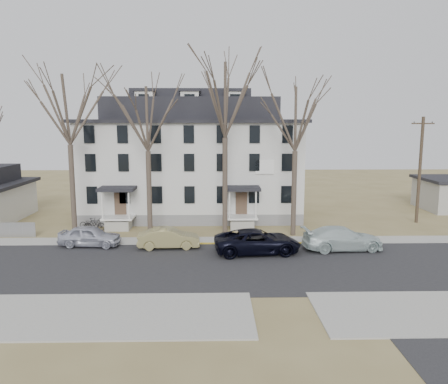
{
  "coord_description": "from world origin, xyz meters",
  "views": [
    {
      "loc": [
        0.22,
        -24.36,
        8.91
      ],
      "look_at": [
        0.91,
        9.0,
        3.65
      ],
      "focal_mm": 35.0,
      "sensor_mm": 36.0,
      "label": 1
    }
  ],
  "objects_px": {
    "tree_center": "(225,95)",
    "car_navy": "(257,242)",
    "boarding_house": "(192,160)",
    "bicycle_left": "(90,223)",
    "car_white": "(342,239)",
    "tree_mid_left": "(147,114)",
    "utility_pole_far": "(420,169)",
    "bicycle_right": "(95,225)",
    "tree_mid_right": "(296,114)",
    "car_silver": "(90,236)",
    "tree_far_left": "(68,104)",
    "car_tan": "(169,239)"
  },
  "relations": [
    {
      "from": "car_silver",
      "to": "car_white",
      "type": "distance_m",
      "value": 18.2
    },
    {
      "from": "tree_mid_right",
      "to": "bicycle_left",
      "type": "bearing_deg",
      "value": 171.55
    },
    {
      "from": "tree_mid_left",
      "to": "tree_center",
      "type": "height_order",
      "value": "tree_center"
    },
    {
      "from": "boarding_house",
      "to": "car_white",
      "type": "distance_m",
      "value": 17.41
    },
    {
      "from": "tree_center",
      "to": "bicycle_left",
      "type": "height_order",
      "value": "tree_center"
    },
    {
      "from": "boarding_house",
      "to": "bicycle_right",
      "type": "bearing_deg",
      "value": -139.57
    },
    {
      "from": "car_tan",
      "to": "bicycle_right",
      "type": "relative_size",
      "value": 2.43
    },
    {
      "from": "car_navy",
      "to": "bicycle_right",
      "type": "height_order",
      "value": "car_navy"
    },
    {
      "from": "tree_center",
      "to": "car_navy",
      "type": "xyz_separation_m",
      "value": [
        2.12,
        -5.04,
        -10.26
      ]
    },
    {
      "from": "car_silver",
      "to": "car_tan",
      "type": "relative_size",
      "value": 1.01
    },
    {
      "from": "tree_mid_left",
      "to": "car_navy",
      "type": "xyz_separation_m",
      "value": [
        8.12,
        -5.04,
        -8.78
      ]
    },
    {
      "from": "boarding_house",
      "to": "tree_mid_left",
      "type": "relative_size",
      "value": 1.63
    },
    {
      "from": "boarding_house",
      "to": "car_silver",
      "type": "distance_m",
      "value": 13.97
    },
    {
      "from": "boarding_house",
      "to": "bicycle_left",
      "type": "xyz_separation_m",
      "value": [
        -8.55,
        -5.62,
        -4.94
      ]
    },
    {
      "from": "tree_mid_right",
      "to": "car_silver",
      "type": "distance_m",
      "value": 18.04
    },
    {
      "from": "tree_mid_left",
      "to": "bicycle_right",
      "type": "xyz_separation_m",
      "value": [
        -4.83,
        1.49,
        -9.06
      ]
    },
    {
      "from": "tree_mid_right",
      "to": "car_tan",
      "type": "height_order",
      "value": "tree_mid_right"
    },
    {
      "from": "tree_center",
      "to": "tree_mid_right",
      "type": "distance_m",
      "value": 5.7
    },
    {
      "from": "boarding_house",
      "to": "tree_mid_left",
      "type": "distance_m",
      "value": 9.66
    },
    {
      "from": "tree_mid_left",
      "to": "car_silver",
      "type": "relative_size",
      "value": 2.86
    },
    {
      "from": "boarding_house",
      "to": "tree_mid_right",
      "type": "distance_m",
      "value": 12.51
    },
    {
      "from": "tree_mid_left",
      "to": "bicycle_left",
      "type": "height_order",
      "value": "tree_mid_left"
    },
    {
      "from": "bicycle_right",
      "to": "boarding_house",
      "type": "bearing_deg",
      "value": -47.52
    },
    {
      "from": "tree_center",
      "to": "utility_pole_far",
      "type": "distance_m",
      "value": 19.03
    },
    {
      "from": "tree_mid_right",
      "to": "car_white",
      "type": "bearing_deg",
      "value": -57.82
    },
    {
      "from": "utility_pole_far",
      "to": "bicycle_right",
      "type": "distance_m",
      "value": 28.79
    },
    {
      "from": "tree_far_left",
      "to": "utility_pole_far",
      "type": "xyz_separation_m",
      "value": [
        29.5,
        4.2,
        -5.44
      ]
    },
    {
      "from": "tree_mid_left",
      "to": "bicycle_left",
      "type": "xyz_separation_m",
      "value": [
        -5.55,
        2.53,
        -9.17
      ]
    },
    {
      "from": "car_silver",
      "to": "car_white",
      "type": "bearing_deg",
      "value": -89.23
    },
    {
      "from": "bicycle_left",
      "to": "car_white",
      "type": "bearing_deg",
      "value": -114.52
    },
    {
      "from": "car_silver",
      "to": "bicycle_left",
      "type": "bearing_deg",
      "value": 20.99
    },
    {
      "from": "boarding_house",
      "to": "tree_far_left",
      "type": "distance_m",
      "value": 13.12
    },
    {
      "from": "tree_far_left",
      "to": "tree_mid_left",
      "type": "relative_size",
      "value": 1.08
    },
    {
      "from": "tree_far_left",
      "to": "utility_pole_far",
      "type": "height_order",
      "value": "tree_far_left"
    },
    {
      "from": "tree_center",
      "to": "car_silver",
      "type": "bearing_deg",
      "value": -162.87
    },
    {
      "from": "car_silver",
      "to": "bicycle_left",
      "type": "height_order",
      "value": "car_silver"
    },
    {
      "from": "car_navy",
      "to": "bicycle_left",
      "type": "xyz_separation_m",
      "value": [
        -13.67,
        7.57,
        -0.39
      ]
    },
    {
      "from": "tree_far_left",
      "to": "bicycle_left",
      "type": "bearing_deg",
      "value": 79.94
    },
    {
      "from": "tree_far_left",
      "to": "tree_center",
      "type": "height_order",
      "value": "tree_center"
    },
    {
      "from": "tree_mid_right",
      "to": "tree_center",
      "type": "bearing_deg",
      "value": 180.0
    },
    {
      "from": "boarding_house",
      "to": "utility_pole_far",
      "type": "relative_size",
      "value": 2.19
    },
    {
      "from": "tree_mid_right",
      "to": "car_navy",
      "type": "bearing_deg",
      "value": -123.85
    },
    {
      "from": "tree_mid_left",
      "to": "car_silver",
      "type": "bearing_deg",
      "value": -142.09
    },
    {
      "from": "tree_mid_left",
      "to": "tree_center",
      "type": "xyz_separation_m",
      "value": [
        6.0,
        0.0,
        1.48
      ]
    },
    {
      "from": "tree_mid_right",
      "to": "utility_pole_far",
      "type": "xyz_separation_m",
      "value": [
        12.0,
        4.2,
        -4.7
      ]
    },
    {
      "from": "tree_center",
      "to": "car_navy",
      "type": "distance_m",
      "value": 11.63
    },
    {
      "from": "car_navy",
      "to": "bicycle_left",
      "type": "height_order",
      "value": "car_navy"
    },
    {
      "from": "tree_mid_right",
      "to": "bicycle_right",
      "type": "bearing_deg",
      "value": 174.8
    },
    {
      "from": "car_silver",
      "to": "car_tan",
      "type": "bearing_deg",
      "value": -91.27
    },
    {
      "from": "tree_center",
      "to": "tree_mid_left",
      "type": "bearing_deg",
      "value": 180.0
    }
  ]
}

